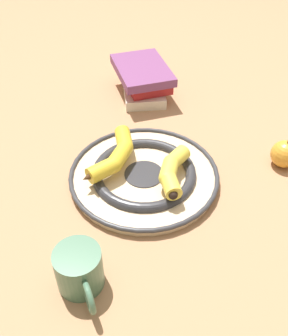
% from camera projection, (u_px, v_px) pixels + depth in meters
% --- Properties ---
extents(ground_plane, '(2.80, 2.80, 0.00)m').
position_uv_depth(ground_plane, '(159.00, 181.00, 0.92)').
color(ground_plane, '#A87A56').
extents(decorative_bowl, '(0.35, 0.35, 0.03)m').
position_uv_depth(decorative_bowl, '(144.00, 175.00, 0.91)').
color(decorative_bowl, beige).
rests_on(decorative_bowl, ground_plane).
extents(banana_a, '(0.17, 0.15, 0.04)m').
position_uv_depth(banana_a, '(115.00, 156.00, 0.91)').
color(banana_a, gold).
rests_on(banana_a, decorative_bowl).
extents(banana_b, '(0.15, 0.11, 0.04)m').
position_uv_depth(banana_b, '(172.00, 170.00, 0.87)').
color(banana_b, yellow).
rests_on(banana_b, decorative_bowl).
extents(book_stack, '(0.21, 0.15, 0.09)m').
position_uv_depth(book_stack, '(143.00, 79.00, 1.18)').
color(book_stack, silver).
rests_on(book_stack, ground_plane).
extents(coffee_mug, '(0.13, 0.09, 0.08)m').
position_uv_depth(coffee_mug, '(79.00, 270.00, 0.69)').
color(coffee_mug, '#477056').
rests_on(coffee_mug, ground_plane).
extents(apple, '(0.07, 0.07, 0.08)m').
position_uv_depth(apple, '(285.00, 154.00, 0.94)').
color(apple, gold).
rests_on(apple, ground_plane).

